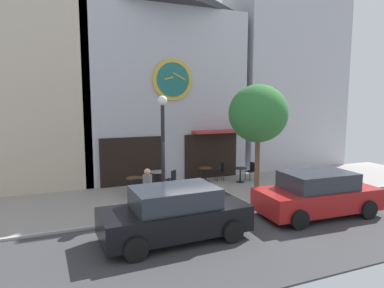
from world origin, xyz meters
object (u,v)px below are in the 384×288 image
(cafe_table_center_right, at_px, (158,176))
(cafe_chair_right_end, at_px, (150,185))
(pedestrian_grey, at_px, (148,191))
(parked_car_black, at_px, (175,214))
(parked_car_red, at_px, (317,194))
(cafe_table_near_curb, at_px, (135,182))
(cafe_table_leftmost, at_px, (206,172))
(street_lamp, at_px, (163,152))
(cafe_chair_near_tree, at_px, (221,170))
(cafe_table_near_door, at_px, (240,172))
(cafe_chair_mid_row, at_px, (251,170))
(street_tree, at_px, (258,114))
(cafe_chair_facing_street, at_px, (172,178))
(cafe_chair_outer, at_px, (136,188))

(cafe_table_center_right, xyz_separation_m, cafe_chair_right_end, (-0.75, -1.40, -0.02))
(cafe_chair_right_end, distance_m, pedestrian_grey, 2.25)
(parked_car_black, bearing_deg, parked_car_red, 0.28)
(cafe_table_near_curb, xyz_separation_m, cafe_table_leftmost, (3.75, 0.87, -0.03))
(street_lamp, height_order, cafe_chair_right_end, street_lamp)
(cafe_table_center_right, xyz_separation_m, cafe_chair_near_tree, (3.32, 0.04, -0.02))
(parked_car_red, bearing_deg, cafe_table_near_door, 90.39)
(cafe_chair_mid_row, relative_size, parked_car_red, 0.21)
(cafe_table_near_curb, bearing_deg, parked_car_black, -89.71)
(street_lamp, bearing_deg, cafe_chair_right_end, 93.30)
(cafe_chair_near_tree, height_order, parked_car_red, parked_car_red)
(street_lamp, bearing_deg, parked_car_black, -101.20)
(cafe_table_near_curb, xyz_separation_m, pedestrian_grey, (-0.16, -2.72, 0.33))
(cafe_table_near_curb, relative_size, cafe_table_leftmost, 1.02)
(parked_car_red, bearing_deg, street_tree, 106.67)
(parked_car_red, bearing_deg, street_lamp, 148.62)
(cafe_table_near_curb, xyz_separation_m, cafe_chair_facing_street, (1.72, 0.14, 0.00))
(cafe_table_near_curb, bearing_deg, cafe_chair_facing_street, 4.61)
(cafe_chair_mid_row, distance_m, cafe_chair_facing_street, 4.36)
(cafe_chair_facing_street, bearing_deg, cafe_chair_outer, -151.74)
(cafe_chair_outer, xyz_separation_m, parked_car_black, (0.17, -4.21, 0.23))
(cafe_table_leftmost, distance_m, cafe_chair_mid_row, 2.37)
(parked_car_black, height_order, parked_car_red, same)
(cafe_chair_facing_street, bearing_deg, cafe_table_near_door, 0.35)
(cafe_table_center_right, bearing_deg, cafe_table_near_door, -8.91)
(cafe_chair_mid_row, bearing_deg, street_tree, -118.52)
(cafe_table_center_right, distance_m, cafe_table_near_door, 4.09)
(parked_car_black, bearing_deg, cafe_table_near_curb, 90.29)
(cafe_table_near_curb, distance_m, cafe_chair_outer, 0.87)
(street_tree, relative_size, parked_car_red, 1.07)
(street_lamp, xyz_separation_m, pedestrian_grey, (-0.76, -0.57, -1.28))
(cafe_table_near_curb, bearing_deg, cafe_chair_right_end, -49.48)
(cafe_chair_facing_street, xyz_separation_m, cafe_chair_near_tree, (2.86, 0.70, 0.00))
(cafe_chair_right_end, relative_size, cafe_chair_near_tree, 1.00)
(cafe_table_near_curb, distance_m, cafe_table_center_right, 1.50)
(street_tree, xyz_separation_m, cafe_table_near_curb, (-4.56, 2.42, -2.96))
(pedestrian_grey, bearing_deg, parked_car_red, -22.85)
(cafe_chair_facing_street, bearing_deg, cafe_table_near_curb, -175.39)
(cafe_table_leftmost, xyz_separation_m, parked_car_black, (-3.73, -5.93, 0.26))
(cafe_table_center_right, bearing_deg, parked_car_black, -101.96)
(parked_car_black, bearing_deg, street_lamp, 78.80)
(pedestrian_grey, distance_m, parked_car_black, 2.36)
(cafe_chair_facing_street, height_order, pedestrian_grey, pedestrian_grey)
(cafe_table_near_door, bearing_deg, street_lamp, -153.84)
(street_tree, distance_m, cafe_table_near_curb, 5.95)
(cafe_chair_outer, height_order, cafe_chair_right_end, same)
(street_tree, relative_size, cafe_table_near_curb, 6.32)
(cafe_table_near_curb, distance_m, cafe_chair_mid_row, 6.09)
(street_lamp, relative_size, cafe_chair_mid_row, 4.68)
(cafe_chair_outer, height_order, parked_car_red, parked_car_red)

